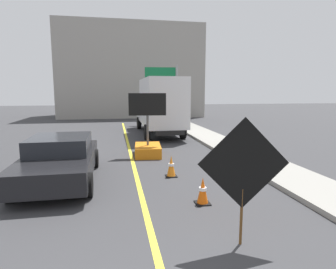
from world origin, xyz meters
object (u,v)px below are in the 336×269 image
arrow_board_trailer (148,144)px  highway_guide_sign (167,84)px  box_truck (159,105)px  traffic_cone_near_sign (203,191)px  roadwork_sign (243,166)px  pickup_car (60,159)px  traffic_cone_mid_lane (171,166)px

arrow_board_trailer → highway_guide_sign: (3.08, 11.99, 2.94)m
arrow_board_trailer → highway_guide_sign: size_ratio=0.54×
box_truck → traffic_cone_near_sign: 11.93m
roadwork_sign → box_truck: size_ratio=0.30×
roadwork_sign → arrow_board_trailer: bearing=96.1°
box_truck → traffic_cone_near_sign: size_ratio=11.53×
roadwork_sign → highway_guide_sign: bearing=83.4°
roadwork_sign → box_truck: box_truck is taller
box_truck → pickup_car: 10.36m
arrow_board_trailer → pickup_car: 4.38m
arrow_board_trailer → box_truck: bearing=76.5°
arrow_board_trailer → traffic_cone_mid_lane: size_ratio=3.85×
arrow_board_trailer → traffic_cone_near_sign: size_ratio=4.01×
traffic_cone_mid_lane → box_truck: bearing=83.5°
roadwork_sign → traffic_cone_near_sign: 2.27m
pickup_car → highway_guide_sign: bearing=67.8°
highway_guide_sign → roadwork_sign: bearing=-96.6°
traffic_cone_near_sign → box_truck: bearing=86.4°
arrow_board_trailer → pickup_car: size_ratio=0.58×
arrow_board_trailer → box_truck: (1.47, 6.11, 1.42)m
pickup_car → traffic_cone_mid_lane: 3.50m
arrow_board_trailer → traffic_cone_near_sign: 5.74m
traffic_cone_near_sign → arrow_board_trailer: bearing=97.2°
pickup_car → traffic_cone_mid_lane: pickup_car is taller
highway_guide_sign → traffic_cone_near_sign: size_ratio=7.43×
arrow_board_trailer → pickup_car: bearing=-134.7°
traffic_cone_near_sign → traffic_cone_mid_lane: 2.42m
traffic_cone_mid_lane → traffic_cone_near_sign: bearing=-82.4°
arrow_board_trailer → highway_guide_sign: 12.72m
roadwork_sign → highway_guide_sign: (2.26, 19.64, 1.95)m
roadwork_sign → traffic_cone_mid_lane: (-0.43, 4.35, -1.13)m
highway_guide_sign → arrow_board_trailer: bearing=-104.4°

